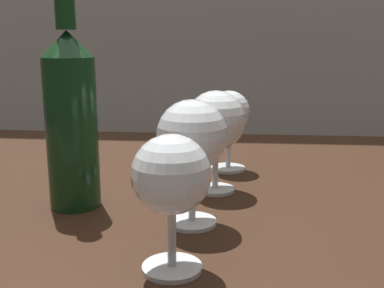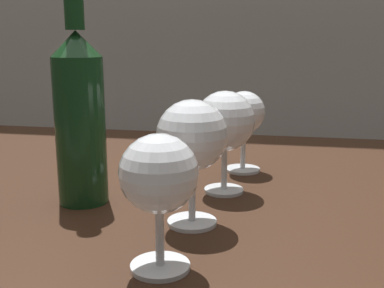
% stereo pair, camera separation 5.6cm
% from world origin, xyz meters
% --- Properties ---
extents(dining_table, '(1.42, 0.81, 0.75)m').
position_xyz_m(dining_table, '(0.00, 0.00, 0.65)').
color(dining_table, '#382114').
rests_on(dining_table, ground_plane).
extents(wine_glass_amber, '(0.08, 0.08, 0.14)m').
position_xyz_m(wine_glass_amber, '(0.07, -0.29, 0.84)').
color(wine_glass_amber, white).
rests_on(wine_glass_amber, dining_table).
extents(wine_glass_chardonnay, '(0.09, 0.09, 0.16)m').
position_xyz_m(wine_glass_chardonnay, '(0.08, -0.17, 0.86)').
color(wine_glass_chardonnay, white).
rests_on(wine_glass_chardonnay, dining_table).
extents(wine_glass_merlot, '(0.09, 0.09, 0.15)m').
position_xyz_m(wine_glass_merlot, '(0.10, -0.04, 0.85)').
color(wine_glass_merlot, white).
rests_on(wine_glass_merlot, dining_table).
extents(wine_glass_cabernet, '(0.07, 0.07, 0.14)m').
position_xyz_m(wine_glass_cabernet, '(0.12, 0.08, 0.85)').
color(wine_glass_cabernet, white).
rests_on(wine_glass_cabernet, dining_table).
extents(wine_bottle, '(0.07, 0.07, 0.32)m').
position_xyz_m(wine_bottle, '(-0.09, -0.12, 0.87)').
color(wine_bottle, '#143819').
rests_on(wine_bottle, dining_table).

